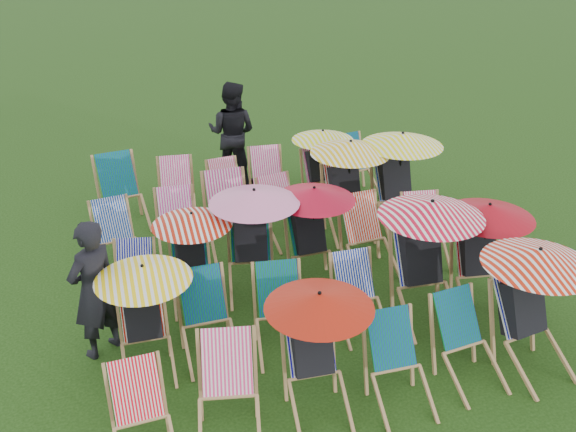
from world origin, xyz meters
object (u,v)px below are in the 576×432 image
object	(u,v)px
deckchair_0	(142,420)
person_left	(94,290)
person_rear	(232,133)
deckchair_29	(357,168)
deckchair_5	(534,309)

from	to	relation	value
deckchair_0	person_left	bearing A→B (deg)	97.07
deckchair_0	person_rear	bearing A→B (deg)	66.64
deckchair_29	person_left	size ratio (longest dim) A/B	0.59
deckchair_5	person_left	size ratio (longest dim) A/B	0.84
deckchair_0	deckchair_29	size ratio (longest dim) A/B	0.87
deckchair_0	deckchair_29	world-z (taller)	deckchair_29
deckchair_5	deckchair_29	bearing A→B (deg)	81.38
deckchair_5	person_rear	xyz separation A→B (m)	(-1.90, 5.77, 0.17)
deckchair_0	person_rear	distance (m)	6.24
deckchair_5	person_rear	world-z (taller)	person_rear
deckchair_29	person_left	world-z (taller)	person_left
deckchair_0	person_left	size ratio (longest dim) A/B	0.51
deckchair_0	deckchair_5	xyz separation A→B (m)	(4.04, 0.08, 0.30)
deckchair_0	deckchair_29	bearing A→B (deg)	46.41
person_left	person_rear	distance (m)	4.86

